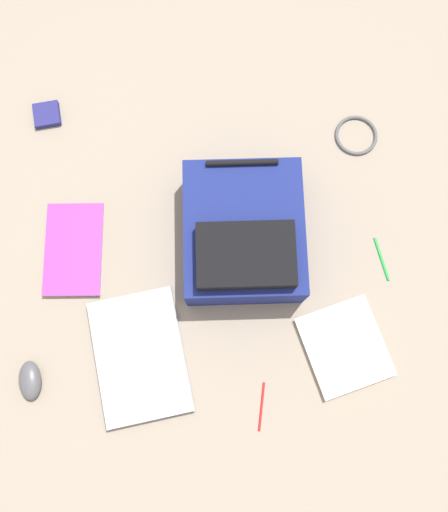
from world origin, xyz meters
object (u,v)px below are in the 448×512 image
Objects in this scene: backpack at (244,235)px; book_manual at (344,347)px; cable_coil at (356,135)px; pen_blue at (382,259)px; laptop at (140,356)px; earbud_pouch at (47,115)px; computer_mouse at (30,380)px; book_red at (74,249)px; pen_black at (262,407)px.

backpack is 1.40× the size of book_manual.
book_manual is at bearing -100.19° from cable_coil.
backpack is 3.04× the size of cable_coil.
cable_coil is at bearing 39.73° from backpack.
book_manual is 0.29m from pen_blue.
backpack is 0.45m from laptop.
computer_mouse is at bearing -93.10° from earbud_pouch.
book_red is 0.91m from pen_blue.
cable_coil is (0.38, 0.32, -0.08)m from backpack.
pen_blue is at bearing -86.18° from cable_coil.
book_red is (-0.50, 0.01, -0.08)m from backpack.
computer_mouse is 0.65m from pen_black.
book_red reaches higher than cable_coil.
earbud_pouch is at bearing 142.02° from backpack.
backpack reaches higher than pen_black.
book_manual and earbud_pouch have the same top height.
pen_black is (0.64, -0.12, -0.02)m from computer_mouse.
backpack is 0.48m from pen_black.
pen_blue is (0.72, 0.23, -0.01)m from laptop.
pen_black is 1.67× the size of earbud_pouch.
earbud_pouch is (-0.96, 0.14, 0.01)m from cable_coil.
computer_mouse is at bearing 169.60° from pen_black.
computer_mouse is 0.81× the size of pen_black.
laptop reaches higher than earbud_pouch.
backpack is at bearing 168.82° from pen_blue.
book_red is 1.00× the size of book_manual.
laptop is 3.61× the size of computer_mouse.
book_manual is at bearing -51.14° from backpack.
book_red is 2.19× the size of pen_black.
cable_coil is at bearing 42.12° from laptop.
book_red reaches higher than pen_black.
backpack reaches higher than book_manual.
laptop is 0.76m from pen_blue.
book_red is 0.39m from computer_mouse.
computer_mouse is (-0.89, -0.03, 0.01)m from book_manual.
pen_black is (0.51, -0.49, -0.01)m from book_red.
cable_coil is (0.88, 0.30, -0.01)m from book_red.
earbud_pouch is at bearing 122.68° from pen_black.
pen_black is at bearing -25.98° from laptop.
pen_black is at bearing -149.46° from book_manual.
laptop is 0.81m from earbud_pouch.
pen_black is at bearing -88.15° from backpack.
book_red is at bearing 136.59° from pen_black.
book_manual is 1.15m from earbud_pouch.
book_manual is 2.18× the size of cable_coil.
cable_coil is 0.97m from earbud_pouch.
backpack reaches higher than computer_mouse.
earbud_pouch reaches higher than pen_black.
laptop is 0.94m from cable_coil.
earbud_pouch is (-0.58, 0.45, -0.08)m from backpack.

